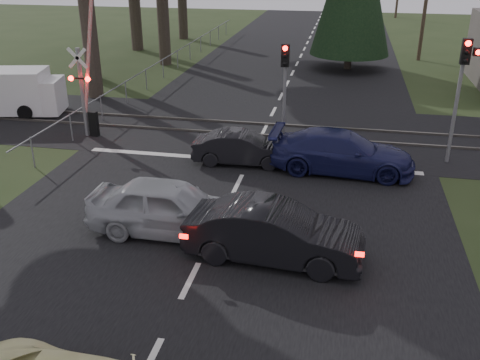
% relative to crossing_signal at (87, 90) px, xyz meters
% --- Properties ---
extents(ground, '(120.00, 120.00, 0.00)m').
position_rel_crossing_signal_xyz_m(ground, '(7.27, -9.79, -2.06)').
color(ground, '#273618').
rests_on(ground, ground).
extents(road, '(14.00, 100.00, 0.01)m').
position_rel_crossing_signal_xyz_m(road, '(7.27, 0.21, -2.05)').
color(road, black).
rests_on(road, ground).
extents(rail_corridor, '(120.00, 8.00, 0.01)m').
position_rel_crossing_signal_xyz_m(rail_corridor, '(7.27, 2.21, -2.05)').
color(rail_corridor, black).
rests_on(rail_corridor, ground).
extents(stop_line, '(13.00, 0.35, 0.00)m').
position_rel_crossing_signal_xyz_m(stop_line, '(7.27, -1.59, -2.05)').
color(stop_line, silver).
rests_on(stop_line, ground).
extents(rail_near, '(120.00, 0.12, 0.10)m').
position_rel_crossing_signal_xyz_m(rail_near, '(7.27, 1.41, -2.01)').
color(rail_near, '#59544C').
rests_on(rail_near, ground).
extents(rail_far, '(120.00, 0.12, 0.10)m').
position_rel_crossing_signal_xyz_m(rail_far, '(7.27, 3.01, -2.01)').
color(rail_far, '#59544C').
rests_on(rail_far, ground).
extents(crossing_signal, '(1.62, 0.38, 6.96)m').
position_rel_crossing_signal_xyz_m(crossing_signal, '(0.00, 0.00, 0.00)').
color(crossing_signal, slate).
rests_on(crossing_signal, ground).
extents(traffic_signal_right, '(0.68, 0.48, 4.70)m').
position_rel_crossing_signal_xyz_m(traffic_signal_right, '(14.82, -0.31, 1.26)').
color(traffic_signal_right, slate).
rests_on(traffic_signal_right, ground).
extents(traffic_signal_center, '(0.32, 0.48, 4.10)m').
position_rel_crossing_signal_xyz_m(traffic_signal_center, '(8.27, 0.89, 0.75)').
color(traffic_signal_center, slate).
rests_on(traffic_signal_center, ground).
extents(fence_left, '(0.10, 36.00, 1.20)m').
position_rel_crossing_signal_xyz_m(fence_left, '(-0.53, 12.71, -2.06)').
color(fence_left, slate).
rests_on(fence_left, ground).
extents(dark_hatchback, '(4.78, 1.96, 1.54)m').
position_rel_crossing_signal_xyz_m(dark_hatchback, '(9.17, -8.36, -1.29)').
color(dark_hatchback, black).
rests_on(dark_hatchback, ground).
extents(silver_car, '(4.74, 1.94, 1.61)m').
position_rel_crossing_signal_xyz_m(silver_car, '(6.06, -7.54, -1.25)').
color(silver_car, '#9A9EA2').
rests_on(silver_car, ground).
extents(blue_sedan, '(5.29, 2.33, 1.51)m').
position_rel_crossing_signal_xyz_m(blue_sedan, '(10.78, -1.92, -1.30)').
color(blue_sedan, '#181A49').
rests_on(blue_sedan, ground).
extents(dark_car_far, '(3.80, 1.46, 1.24)m').
position_rel_crossing_signal_xyz_m(dark_car_far, '(7.07, -1.87, -1.44)').
color(dark_car_far, black).
rests_on(dark_car_far, ground).
extents(white_van, '(5.90, 3.19, 2.19)m').
position_rel_crossing_signal_xyz_m(white_van, '(-5.55, 2.29, -0.95)').
color(white_van, white).
rests_on(white_van, ground).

